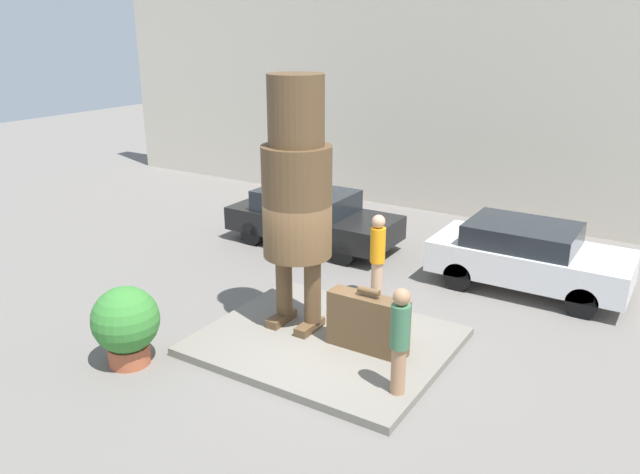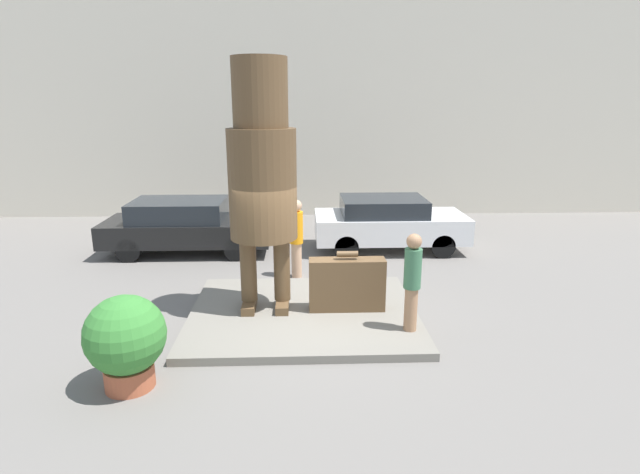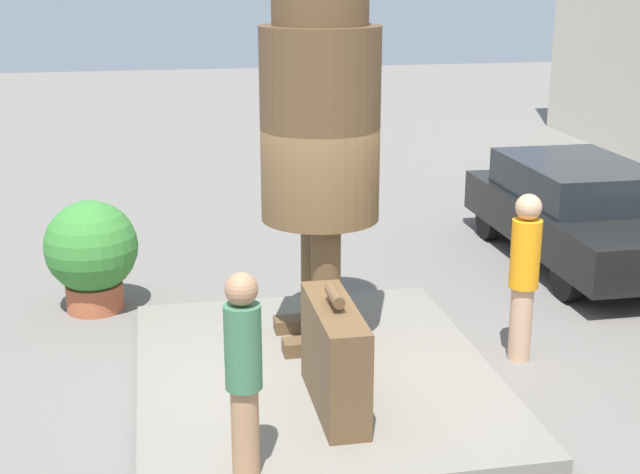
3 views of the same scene
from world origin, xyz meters
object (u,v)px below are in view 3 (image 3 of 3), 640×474
(statue_figure, at_px, (320,97))
(tourist, at_px, (244,368))
(planter_pot, at_px, (92,252))
(parked_car_black, at_px, (579,210))
(worker_hivis, at_px, (524,271))
(giant_suitcase, at_px, (334,357))

(statue_figure, height_order, tourist, statue_figure)
(planter_pot, bearing_deg, parked_car_black, 95.40)
(statue_figure, bearing_deg, parked_car_black, 119.88)
(planter_pot, bearing_deg, statue_figure, 54.33)
(planter_pot, relative_size, worker_hivis, 0.75)
(tourist, xyz_separation_m, planter_pot, (-4.36, -1.40, -0.34))
(planter_pot, distance_m, worker_hivis, 5.17)
(tourist, distance_m, planter_pot, 4.59)
(tourist, relative_size, worker_hivis, 0.94)
(statue_figure, relative_size, giant_suitcase, 3.20)
(parked_car_black, distance_m, planter_pot, 6.76)
(statue_figure, distance_m, worker_hivis, 2.83)
(parked_car_black, xyz_separation_m, planter_pot, (0.64, -6.73, -0.01))
(tourist, bearing_deg, worker_hivis, 121.93)
(planter_pot, height_order, worker_hivis, worker_hivis)
(planter_pot, bearing_deg, worker_hivis, 62.70)
(giant_suitcase, xyz_separation_m, worker_hivis, (-0.97, 2.25, 0.36))
(statue_figure, bearing_deg, giant_suitcase, -5.99)
(giant_suitcase, relative_size, planter_pot, 1.03)
(statue_figure, height_order, planter_pot, statue_figure)
(parked_car_black, height_order, worker_hivis, worker_hivis)
(statue_figure, height_order, parked_car_black, statue_figure)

